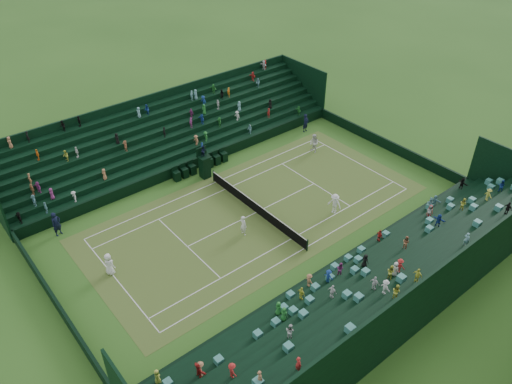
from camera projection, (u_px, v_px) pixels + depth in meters
The scene contains 17 objects.
ground at pixel (256, 213), 39.36m from camera, with size 160.00×160.00×0.00m, color #2F5D1D.
court_surface at pixel (256, 213), 39.36m from camera, with size 12.97×26.77×0.01m, color #3F7727.
perimeter_wall_north at pixel (386, 144), 47.25m from camera, with size 17.17×0.20×1.00m, color black.
perimeter_wall_south at pixel (57, 305), 30.89m from camera, with size 17.17×0.20×1.00m, color black.
perimeter_wall_east at pixel (335, 266), 33.70m from camera, with size 0.20×31.77×1.00m, color black.
perimeter_wall_west at pixel (196, 163), 44.44m from camera, with size 0.20×31.77×1.00m, color black.
north_grandstand at pixel (387, 291), 30.45m from camera, with size 6.60×32.00×4.90m.
south_grandstand at pixel (170, 135), 46.48m from camera, with size 6.60×32.00×4.90m.
tennis_net at pixel (256, 207), 39.05m from camera, with size 11.67×0.10×1.06m.
umpire_chair at pixel (204, 164), 42.78m from camera, with size 0.99×0.99×3.10m.
courtside_chairs at pixel (201, 166), 44.12m from camera, with size 0.58×5.55×1.26m.
player_near_west at pixel (109, 264), 33.38m from camera, with size 0.83×0.54×1.70m, color white.
player_near_east at pixel (243, 225), 36.74m from camera, with size 0.62×0.40×1.69m, color white.
player_far_west at pixel (314, 143), 46.49m from camera, with size 0.88×0.69×1.82m, color white.
player_far_east at pixel (335, 204), 38.87m from camera, with size 1.13×0.65×1.74m, color white.
line_judge_north at pixel (306, 123), 49.78m from camera, with size 0.69×0.45×1.88m, color black.
line_judge_south at pixel (56, 224), 36.63m from camera, with size 0.73×0.48×1.99m, color black.
Camera 1 is at (24.18, -19.66, 24.09)m, focal length 35.00 mm.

